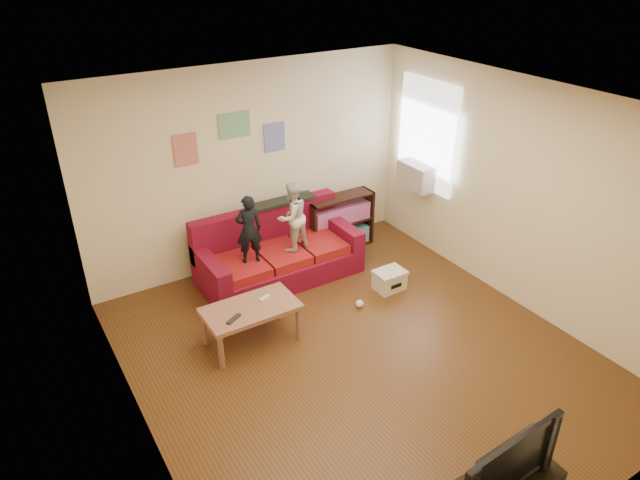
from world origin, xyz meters
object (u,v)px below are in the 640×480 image
child_a (249,229)px  television (500,459)px  sofa (277,255)px  coffee_table (251,312)px  file_box (389,280)px  bookshelf (340,225)px  child_b (292,217)px

child_a → television: (0.10, -3.92, -0.17)m
sofa → television: (-0.35, -4.09, 0.40)m
coffee_table → file_box: 1.98m
coffee_table → bookshelf: bearing=32.9°
file_box → television: (-1.41, -3.03, 0.58)m
sofa → bookshelf: sofa is taller
child_a → child_b: size_ratio=0.96×
file_box → television: bearing=-114.9°
television → bookshelf: bearing=68.0°
child_b → television: (-0.50, -3.92, -0.19)m
bookshelf → file_box: (-0.07, -1.27, -0.22)m
child_b → child_a: bearing=-12.7°
sofa → child_a: size_ratio=2.36×
child_a → sofa: bearing=-146.3°
child_b → bookshelf: child_b is taller
coffee_table → child_b: bearing=41.6°
bookshelf → television: size_ratio=1.03×
child_a → bookshelf: child_a is taller
sofa → file_box: bearing=-45.1°
child_a → television: bearing=104.4°
coffee_table → file_box: (1.96, 0.04, -0.26)m
child_b → coffee_table: 1.49m
television → coffee_table: bearing=97.4°
child_b → file_box: child_b is taller
bookshelf → file_box: size_ratio=2.61×
child_b → coffee_table: child_b is taller
sofa → coffee_table: sofa is taller
coffee_table → child_a: bearing=64.2°
sofa → child_a: (-0.45, -0.17, 0.57)m
child_b → television: bearing=70.0°
sofa → television: 4.13m
coffee_table → television: bearing=-79.5°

